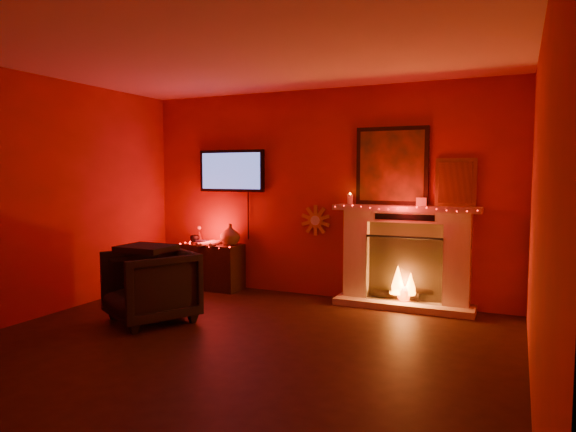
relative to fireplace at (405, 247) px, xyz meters
name	(u,v)px	position (x,y,z in m)	size (l,w,h in m)	color
room	(217,204)	(-1.14, -2.39, 0.63)	(5.00, 5.00, 5.00)	black
fireplace	(405,247)	(0.00, 0.00, 0.00)	(1.72, 0.40, 2.18)	beige
tv	(232,171)	(-2.44, 0.06, 0.92)	(1.00, 0.07, 1.24)	black
sunburst_clock	(316,220)	(-1.19, 0.09, 0.28)	(0.40, 0.03, 0.40)	#C78228
console_table	(214,263)	(-2.63, -0.13, -0.35)	(0.83, 0.51, 0.92)	black
armchair	(150,286)	(-2.40, -1.77, -0.33)	(0.84, 0.86, 0.78)	black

